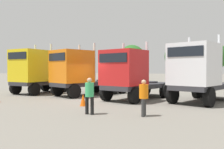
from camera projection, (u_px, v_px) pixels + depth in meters
ground at (95, 100)px, 16.21m from camera, size 200.00×200.00×0.00m
semi_truck_yellow at (35, 71)px, 20.48m from camera, size 2.66×5.75×4.26m
semi_truck_orange at (78, 72)px, 18.78m from camera, size 4.18×6.67×4.08m
semi_truck_red at (131, 75)px, 16.10m from camera, size 3.56×6.61×3.88m
semi_truck_white at (198, 72)px, 14.77m from camera, size 3.82×6.34×4.17m
visitor_in_hivis at (144, 95)px, 10.65m from camera, size 0.47×0.47×1.61m
visitor_with_camera at (90, 93)px, 11.08m from camera, size 0.45×0.42×1.68m
traffic_cone_near at (83, 100)px, 13.64m from camera, size 0.36×0.36×0.68m
oak_far_left at (132, 59)px, 38.33m from camera, size 4.29×4.29×5.93m
oak_far_centre at (178, 56)px, 33.13m from camera, size 3.59×3.59×5.64m
oak_far_right at (214, 57)px, 29.62m from camera, size 3.20×3.20×5.24m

